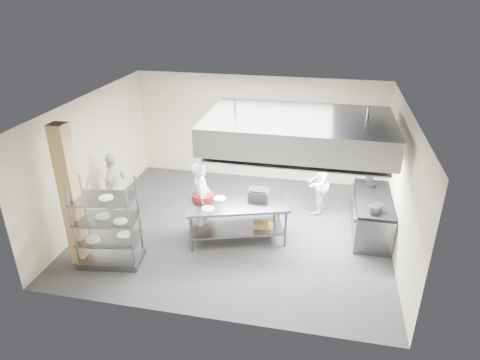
% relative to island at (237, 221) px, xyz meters
% --- Properties ---
extents(floor, '(7.00, 7.00, 0.00)m').
position_rel_island_xyz_m(floor, '(-0.12, 0.43, -0.46)').
color(floor, '#2B2B2D').
rests_on(floor, ground).
extents(ceiling, '(7.00, 7.00, 0.00)m').
position_rel_island_xyz_m(ceiling, '(-0.12, 0.43, 2.54)').
color(ceiling, silver).
rests_on(ceiling, wall_back).
extents(wall_back, '(7.00, 0.00, 7.00)m').
position_rel_island_xyz_m(wall_back, '(-0.12, 3.43, 1.04)').
color(wall_back, '#BCAF95').
rests_on(wall_back, ground).
extents(wall_left, '(0.00, 6.00, 6.00)m').
position_rel_island_xyz_m(wall_left, '(-3.62, 0.43, 1.04)').
color(wall_left, '#BCAF95').
rests_on(wall_left, ground).
extents(wall_right, '(0.00, 6.00, 6.00)m').
position_rel_island_xyz_m(wall_right, '(3.38, 0.43, 1.04)').
color(wall_right, '#BCAF95').
rests_on(wall_right, ground).
extents(column, '(0.30, 0.30, 3.00)m').
position_rel_island_xyz_m(column, '(-3.02, -1.47, 1.04)').
color(column, tan).
rests_on(column, floor).
extents(exhaust_hood, '(4.00, 2.50, 0.60)m').
position_rel_island_xyz_m(exhaust_hood, '(1.18, 0.83, 1.94)').
color(exhaust_hood, slate).
rests_on(exhaust_hood, ceiling).
extents(hood_strip_a, '(1.60, 0.12, 0.04)m').
position_rel_island_xyz_m(hood_strip_a, '(0.28, 0.83, 1.62)').
color(hood_strip_a, white).
rests_on(hood_strip_a, exhaust_hood).
extents(hood_strip_b, '(1.60, 0.12, 0.04)m').
position_rel_island_xyz_m(hood_strip_b, '(2.08, 0.83, 1.62)').
color(hood_strip_b, white).
rests_on(hood_strip_b, exhaust_hood).
extents(wall_shelf, '(1.50, 0.28, 0.04)m').
position_rel_island_xyz_m(wall_shelf, '(1.68, 3.27, 1.04)').
color(wall_shelf, slate).
rests_on(wall_shelf, wall_back).
extents(island, '(2.39, 1.55, 0.91)m').
position_rel_island_xyz_m(island, '(0.00, 0.00, 0.00)').
color(island, gray).
rests_on(island, floor).
extents(island_worktop, '(2.39, 1.55, 0.06)m').
position_rel_island_xyz_m(island_worktop, '(0.00, 0.00, 0.42)').
color(island_worktop, slate).
rests_on(island_worktop, island).
extents(island_undershelf, '(2.19, 1.41, 0.04)m').
position_rel_island_xyz_m(island_undershelf, '(0.00, 0.00, -0.16)').
color(island_undershelf, slate).
rests_on(island_undershelf, island).
extents(pass_rack, '(1.32, 0.89, 1.84)m').
position_rel_island_xyz_m(pass_rack, '(-2.37, -1.37, 0.46)').
color(pass_rack, slate).
rests_on(pass_rack, floor).
extents(cooking_range, '(0.80, 2.00, 0.84)m').
position_rel_island_xyz_m(cooking_range, '(2.96, 0.93, -0.04)').
color(cooking_range, gray).
rests_on(cooking_range, floor).
extents(range_top, '(0.78, 1.96, 0.06)m').
position_rel_island_xyz_m(range_top, '(2.96, 0.93, 0.41)').
color(range_top, black).
rests_on(range_top, cooking_range).
extents(chef_head, '(0.56, 0.73, 1.77)m').
position_rel_island_xyz_m(chef_head, '(-0.83, 0.09, 0.43)').
color(chef_head, white).
rests_on(chef_head, floor).
extents(chef_line, '(0.85, 0.95, 1.62)m').
position_rel_island_xyz_m(chef_line, '(1.68, 1.63, 0.35)').
color(chef_line, silver).
rests_on(chef_line, floor).
extents(chef_plating, '(0.46, 1.01, 1.68)m').
position_rel_island_xyz_m(chef_plating, '(-3.12, 0.42, 0.39)').
color(chef_plating, silver).
rests_on(chef_plating, floor).
extents(griddle, '(0.46, 0.36, 0.22)m').
position_rel_island_xyz_m(griddle, '(0.43, 0.32, 0.56)').
color(griddle, slate).
rests_on(griddle, island_worktop).
extents(wicker_basket, '(0.34, 0.24, 0.14)m').
position_rel_island_xyz_m(wicker_basket, '(0.53, 0.07, -0.07)').
color(wicker_basket, olive).
rests_on(wicker_basket, island_undershelf).
extents(stockpot, '(0.22, 0.22, 0.16)m').
position_rel_island_xyz_m(stockpot, '(2.99, 0.32, 0.52)').
color(stockpot, slate).
rests_on(stockpot, range_top).
extents(plate_stack, '(0.28, 0.28, 0.05)m').
position_rel_island_xyz_m(plate_stack, '(-2.37, -1.37, 0.13)').
color(plate_stack, white).
rests_on(plate_stack, pass_rack).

